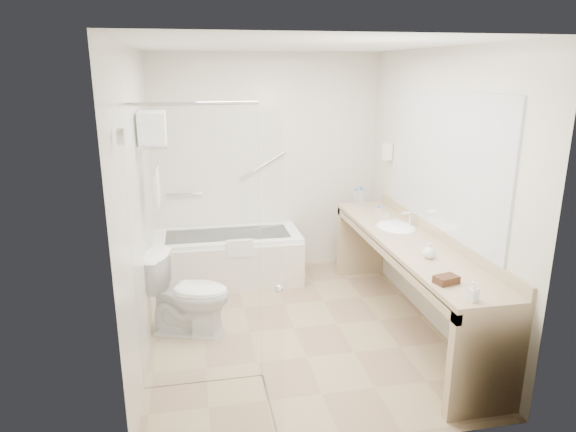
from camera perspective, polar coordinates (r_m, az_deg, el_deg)
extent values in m
plane|color=tan|center=(4.88, 0.69, -12.33)|extent=(3.20, 3.20, 0.00)
cube|color=silver|center=(4.29, 0.80, 18.45)|extent=(2.60, 3.20, 0.10)
cube|color=beige|center=(5.96, -2.39, 5.72)|extent=(2.60, 0.10, 2.50)
cube|color=beige|center=(2.95, 7.09, -5.41)|extent=(2.60, 0.10, 2.50)
cube|color=beige|center=(4.36, -16.25, 1.18)|extent=(0.10, 3.20, 2.50)
cube|color=beige|center=(4.85, 15.97, 2.68)|extent=(0.10, 3.20, 2.50)
cube|color=white|center=(5.84, -6.63, -4.56)|extent=(1.60, 0.70, 0.55)
cube|color=beige|center=(5.51, -6.32, -6.11)|extent=(1.60, 0.02, 0.50)
cube|color=silver|center=(5.44, -5.36, -3.56)|extent=(0.28, 0.06, 0.18)
cylinder|color=silver|center=(5.92, -11.43, 2.37)|extent=(0.40, 0.03, 0.03)
cylinder|color=silver|center=(5.92, -2.82, 5.63)|extent=(0.53, 0.03, 0.33)
cube|color=silver|center=(3.73, -9.98, -4.15)|extent=(0.90, 0.01, 2.10)
cube|color=silver|center=(3.34, -2.01, -6.33)|extent=(0.02, 0.90, 2.10)
cylinder|color=silver|center=(3.51, -10.82, 12.17)|extent=(0.90, 0.02, 0.02)
sphere|color=silver|center=(3.23, -1.04, -8.11)|extent=(0.05, 0.05, 0.05)
cylinder|color=silver|center=(3.10, -18.08, 8.38)|extent=(0.04, 0.10, 0.10)
cube|color=silver|center=(4.60, -14.71, 7.79)|extent=(0.24, 0.55, 0.02)
cylinder|color=silver|center=(4.64, -14.52, 5.11)|extent=(0.02, 0.55, 0.02)
cube|color=silver|center=(4.67, -14.38, 3.18)|extent=(0.03, 0.42, 0.32)
cube|color=silver|center=(4.60, -14.76, 8.48)|extent=(0.22, 0.40, 0.08)
cube|color=silver|center=(4.59, -14.84, 9.55)|extent=(0.22, 0.40, 0.08)
cube|color=silver|center=(4.58, -14.92, 10.62)|extent=(0.22, 0.40, 0.08)
cube|color=tan|center=(4.72, 13.40, -2.87)|extent=(0.55, 2.70, 0.05)
cube|color=tan|center=(4.81, 16.29, -1.80)|extent=(0.03, 2.70, 0.10)
cube|color=tan|center=(4.64, 10.47, -3.74)|extent=(0.04, 2.70, 0.08)
cube|color=tan|center=(3.85, 21.16, -15.08)|extent=(0.55, 0.08, 0.80)
cube|color=tan|center=(6.00, 8.07, -2.75)|extent=(0.55, 0.08, 0.80)
ellipsoid|color=white|center=(5.08, 11.88, -1.48)|extent=(0.40, 0.52, 0.14)
cylinder|color=silver|center=(5.10, 13.45, -0.20)|extent=(0.03, 0.03, 0.14)
cube|color=silver|center=(4.66, 16.97, 5.84)|extent=(0.02, 2.00, 1.20)
cube|color=silver|center=(5.73, 10.99, 7.04)|extent=(0.08, 0.10, 0.18)
imported|color=white|center=(4.74, -11.04, -8.50)|extent=(0.86, 0.65, 0.75)
cube|color=#4F2B1C|center=(3.84, 17.18, -6.76)|extent=(0.19, 0.15, 0.06)
imported|color=silver|center=(3.62, 19.84, -8.42)|extent=(0.09, 0.14, 0.06)
imported|color=silver|center=(4.28, 15.43, -3.88)|extent=(0.12, 0.15, 0.10)
cylinder|color=silver|center=(5.13, 9.99, 0.08)|extent=(0.05, 0.05, 0.16)
cylinder|color=blue|center=(5.11, 10.04, 1.04)|extent=(0.03, 0.03, 0.02)
cylinder|color=silver|center=(5.71, 8.11, 1.97)|extent=(0.07, 0.07, 0.19)
cylinder|color=blue|center=(5.68, 8.15, 3.05)|extent=(0.04, 0.04, 0.03)
cylinder|color=silver|center=(5.77, 7.55, 2.01)|extent=(0.06, 0.06, 0.17)
cylinder|color=blue|center=(5.75, 7.59, 2.93)|extent=(0.03, 0.03, 0.02)
cylinder|color=silver|center=(4.99, 11.98, -0.88)|extent=(0.08, 0.08, 0.09)
cylinder|color=silver|center=(5.19, 10.85, -0.17)|extent=(0.08, 0.08, 0.09)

